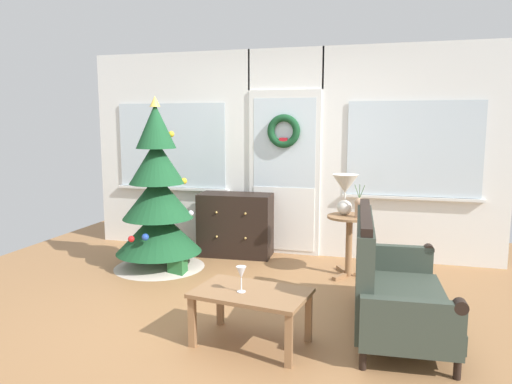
% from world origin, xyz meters
% --- Properties ---
extents(ground_plane, '(6.76, 6.76, 0.00)m').
position_xyz_m(ground_plane, '(0.00, 0.00, 0.00)').
color(ground_plane, '#996B42').
extents(back_wall_with_door, '(5.20, 0.19, 2.55)m').
position_xyz_m(back_wall_with_door, '(0.00, 2.08, 1.28)').
color(back_wall_with_door, white).
rests_on(back_wall_with_door, ground).
extents(christmas_tree, '(1.04, 1.04, 1.94)m').
position_xyz_m(christmas_tree, '(-1.25, 1.08, 0.73)').
color(christmas_tree, '#4C331E').
rests_on(christmas_tree, ground).
extents(dresser_cabinet, '(0.92, 0.48, 0.78)m').
position_xyz_m(dresser_cabinet, '(-0.56, 1.79, 0.39)').
color(dresser_cabinet, black).
rests_on(dresser_cabinet, ground).
extents(settee_sofa, '(0.80, 1.54, 0.96)m').
position_xyz_m(settee_sofa, '(1.29, 0.03, 0.38)').
color(settee_sofa, black).
rests_on(settee_sofa, ground).
extents(side_table, '(0.50, 0.48, 0.66)m').
position_xyz_m(side_table, '(0.87, 1.34, 0.47)').
color(side_table, '#8E6642').
rests_on(side_table, ground).
extents(table_lamp, '(0.28, 0.28, 0.44)m').
position_xyz_m(table_lamp, '(0.81, 1.38, 0.95)').
color(table_lamp, silver).
rests_on(table_lamp, side_table).
extents(flower_vase, '(0.11, 0.10, 0.35)m').
position_xyz_m(flower_vase, '(0.97, 1.28, 0.78)').
color(flower_vase, tan).
rests_on(flower_vase, side_table).
extents(coffee_table, '(0.91, 0.64, 0.41)m').
position_xyz_m(coffee_table, '(0.31, -0.50, 0.35)').
color(coffee_table, '#8E6642').
rests_on(coffee_table, ground).
extents(wine_glass, '(0.08, 0.08, 0.20)m').
position_xyz_m(wine_glass, '(0.24, -0.54, 0.55)').
color(wine_glass, silver).
rests_on(wine_glass, coffee_table).
extents(gift_box, '(0.18, 0.16, 0.18)m').
position_xyz_m(gift_box, '(-0.94, 0.89, 0.09)').
color(gift_box, '#266633').
rests_on(gift_box, ground).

